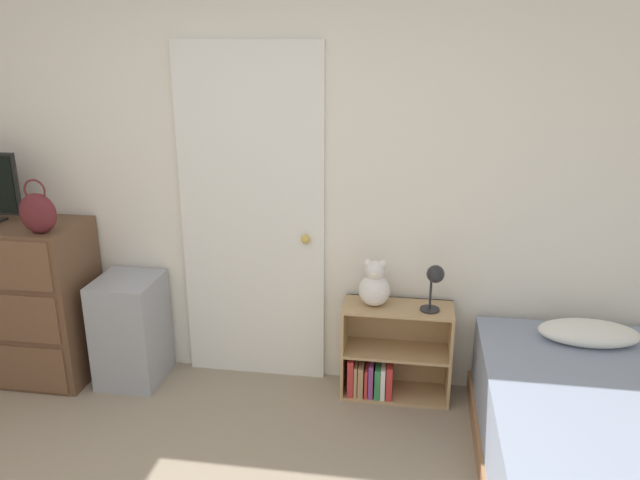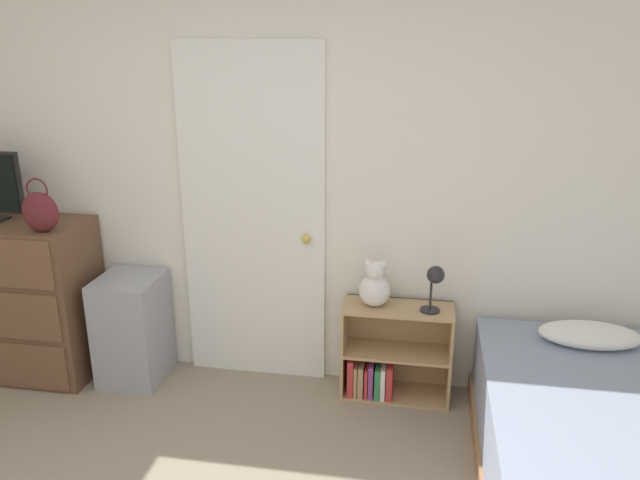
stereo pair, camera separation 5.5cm
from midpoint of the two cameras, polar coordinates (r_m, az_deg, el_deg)
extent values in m
cube|color=white|center=(3.81, -5.05, 5.40)|extent=(10.00, 0.06, 2.55)
cube|color=white|center=(3.83, -5.72, 1.94)|extent=(0.89, 0.04, 2.10)
sphere|color=gold|center=(3.74, -0.86, 0.06)|extent=(0.06, 0.06, 0.06)
cube|color=brown|center=(4.48, -26.14, -4.74)|extent=(1.08, 0.48, 1.02)
ellipsoid|color=#591E23|center=(3.94, -23.85, 2.34)|extent=(0.22, 0.12, 0.24)
torus|color=#591E23|center=(3.91, -24.10, 4.24)|extent=(0.14, 0.01, 0.14)
cube|color=#999EA8|center=(4.17, -16.39, -7.75)|extent=(0.38, 0.42, 0.69)
cube|color=tan|center=(3.88, 2.67, -9.77)|extent=(0.02, 0.27, 0.59)
cube|color=tan|center=(3.87, 12.20, -10.31)|extent=(0.02, 0.27, 0.59)
cube|color=tan|center=(4.01, 7.25, -13.68)|extent=(0.62, 0.27, 0.02)
cube|color=tan|center=(3.86, 7.42, -10.07)|extent=(0.62, 0.27, 0.02)
cube|color=tan|center=(3.74, 7.60, -6.21)|extent=(0.62, 0.27, 0.02)
cube|color=tan|center=(3.98, 7.51, -9.17)|extent=(0.65, 0.01, 0.59)
cube|color=red|center=(3.94, 3.36, -11.96)|extent=(0.04, 0.22, 0.24)
cube|color=tan|center=(3.95, 3.82, -12.22)|extent=(0.02, 0.22, 0.20)
cube|color=tan|center=(3.93, 4.24, -12.41)|extent=(0.03, 0.18, 0.20)
cube|color=red|center=(3.94, 4.76, -12.41)|extent=(0.02, 0.22, 0.19)
cube|color=#8C3F8C|center=(3.94, 5.19, -12.20)|extent=(0.03, 0.23, 0.22)
cube|color=#338C4C|center=(3.94, 5.78, -12.35)|extent=(0.03, 0.23, 0.20)
cube|color=white|center=(3.92, 6.25, -12.54)|extent=(0.03, 0.18, 0.20)
cube|color=red|center=(3.91, 6.81, -12.52)|extent=(0.04, 0.17, 0.22)
sphere|color=silver|center=(3.70, 5.44, -4.62)|extent=(0.19, 0.19, 0.19)
sphere|color=silver|center=(3.65, 5.49, -2.83)|extent=(0.12, 0.12, 0.12)
sphere|color=silver|center=(3.61, 5.43, -3.24)|extent=(0.04, 0.04, 0.04)
sphere|color=silver|center=(3.64, 4.83, -2.15)|extent=(0.05, 0.05, 0.05)
sphere|color=silver|center=(3.64, 6.20, -2.22)|extent=(0.05, 0.05, 0.05)
cylinder|color=#262628|center=(3.71, 10.43, -6.32)|extent=(0.11, 0.11, 0.01)
cylinder|color=#262628|center=(3.66, 10.52, -4.87)|extent=(0.01, 0.01, 0.19)
sphere|color=#262628|center=(3.60, 10.97, -3.14)|extent=(0.10, 0.10, 0.10)
cube|color=#8C99B2|center=(3.31, 25.97, -16.85)|extent=(1.16, 1.81, 0.39)
ellipsoid|color=white|center=(3.76, 23.82, -7.94)|extent=(0.54, 0.28, 0.12)
camera|label=1|loc=(0.03, -89.55, 0.15)|focal=35.00mm
camera|label=2|loc=(0.03, 90.45, -0.15)|focal=35.00mm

